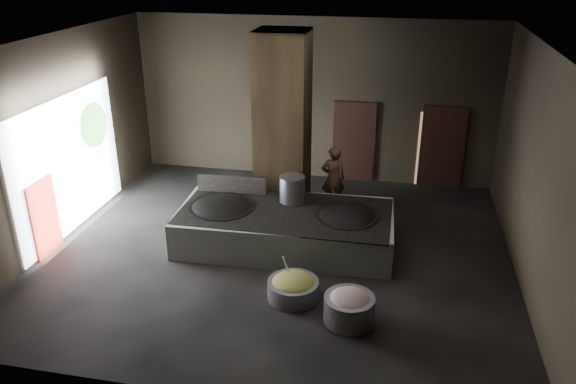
% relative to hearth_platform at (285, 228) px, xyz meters
% --- Properties ---
extents(floor, '(10.00, 9.00, 0.10)m').
position_rel_hearth_platform_xyz_m(floor, '(-0.09, -0.32, -0.46)').
color(floor, black).
rests_on(floor, ground).
extents(ceiling, '(10.00, 9.00, 0.10)m').
position_rel_hearth_platform_xyz_m(ceiling, '(-0.09, -0.32, 4.14)').
color(ceiling, black).
rests_on(ceiling, back_wall).
extents(back_wall, '(10.00, 0.10, 4.50)m').
position_rel_hearth_platform_xyz_m(back_wall, '(-0.09, 4.23, 1.84)').
color(back_wall, black).
rests_on(back_wall, ground).
extents(front_wall, '(10.00, 0.10, 4.50)m').
position_rel_hearth_platform_xyz_m(front_wall, '(-0.09, -4.87, 1.84)').
color(front_wall, black).
rests_on(front_wall, ground).
extents(left_wall, '(0.10, 9.00, 4.50)m').
position_rel_hearth_platform_xyz_m(left_wall, '(-5.14, -0.32, 1.84)').
color(left_wall, black).
rests_on(left_wall, ground).
extents(right_wall, '(0.10, 9.00, 4.50)m').
position_rel_hearth_platform_xyz_m(right_wall, '(4.96, -0.32, 1.84)').
color(right_wall, black).
rests_on(right_wall, ground).
extents(pillar, '(1.20, 1.20, 4.50)m').
position_rel_hearth_platform_xyz_m(pillar, '(-0.39, 1.58, 1.84)').
color(pillar, black).
rests_on(pillar, ground).
extents(hearth_platform, '(4.81, 2.44, 0.82)m').
position_rel_hearth_platform_xyz_m(hearth_platform, '(0.00, 0.00, 0.00)').
color(hearth_platform, silver).
rests_on(hearth_platform, ground).
extents(platform_cap, '(4.62, 2.22, 0.03)m').
position_rel_hearth_platform_xyz_m(platform_cap, '(0.00, 0.00, 0.40)').
color(platform_cap, black).
rests_on(platform_cap, hearth_platform).
extents(wok_left, '(1.49, 1.49, 0.41)m').
position_rel_hearth_platform_xyz_m(wok_left, '(-1.45, -0.05, 0.34)').
color(wok_left, black).
rests_on(wok_left, hearth_platform).
extents(wok_left_rim, '(1.52, 1.52, 0.05)m').
position_rel_hearth_platform_xyz_m(wok_left_rim, '(-1.45, -0.05, 0.41)').
color(wok_left_rim, black).
rests_on(wok_left_rim, hearth_platform).
extents(wok_right, '(1.39, 1.39, 0.39)m').
position_rel_hearth_platform_xyz_m(wok_right, '(1.35, 0.05, 0.34)').
color(wok_right, black).
rests_on(wok_right, hearth_platform).
extents(wok_right_rim, '(1.42, 1.42, 0.05)m').
position_rel_hearth_platform_xyz_m(wok_right_rim, '(1.35, 0.05, 0.41)').
color(wok_right_rim, black).
rests_on(wok_right_rim, hearth_platform).
extents(stock_pot, '(0.57, 0.57, 0.62)m').
position_rel_hearth_platform_xyz_m(stock_pot, '(0.05, 0.55, 0.72)').
color(stock_pot, '#ACB0B4').
rests_on(stock_pot, hearth_platform).
extents(splash_guard, '(1.64, 0.13, 0.41)m').
position_rel_hearth_platform_xyz_m(splash_guard, '(-1.45, 0.75, 0.62)').
color(splash_guard, black).
rests_on(splash_guard, hearth_platform).
extents(cook, '(0.68, 0.52, 1.66)m').
position_rel_hearth_platform_xyz_m(cook, '(0.79, 2.11, 0.42)').
color(cook, brown).
rests_on(cook, ground).
extents(veg_basin, '(1.16, 1.16, 0.36)m').
position_rel_hearth_platform_xyz_m(veg_basin, '(0.58, -2.03, -0.23)').
color(veg_basin, gray).
rests_on(veg_basin, ground).
extents(veg_fill, '(0.81, 0.81, 0.25)m').
position_rel_hearth_platform_xyz_m(veg_fill, '(0.58, -2.03, -0.06)').
color(veg_fill, '#7B9D4C').
rests_on(veg_fill, veg_basin).
extents(ladle, '(0.12, 0.39, 0.70)m').
position_rel_hearth_platform_xyz_m(ladle, '(0.43, -1.88, 0.14)').
color(ladle, '#ACB0B4').
rests_on(ladle, veg_basin).
extents(meat_basin, '(1.15, 1.15, 0.50)m').
position_rel_hearth_platform_xyz_m(meat_basin, '(1.70, -2.54, -0.16)').
color(meat_basin, gray).
rests_on(meat_basin, ground).
extents(meat_fill, '(0.75, 0.75, 0.29)m').
position_rel_hearth_platform_xyz_m(meat_fill, '(1.70, -2.54, 0.04)').
color(meat_fill, '#B16D6A').
rests_on(meat_fill, meat_basin).
extents(doorway_near, '(1.18, 0.08, 2.38)m').
position_rel_hearth_platform_xyz_m(doorway_near, '(1.11, 4.13, 0.69)').
color(doorway_near, black).
rests_on(doorway_near, ground).
extents(doorway_near_glow, '(0.86, 0.04, 2.03)m').
position_rel_hearth_platform_xyz_m(doorway_near_glow, '(0.98, 4.18, 0.64)').
color(doorway_near_glow, '#8C6647').
rests_on(doorway_near_glow, ground).
extents(doorway_far, '(1.18, 0.08, 2.38)m').
position_rel_hearth_platform_xyz_m(doorway_far, '(3.51, 4.13, 0.69)').
color(doorway_far, black).
rests_on(doorway_far, ground).
extents(doorway_far_glow, '(0.88, 0.04, 2.09)m').
position_rel_hearth_platform_xyz_m(doorway_far_glow, '(3.30, 4.16, 0.64)').
color(doorway_far_glow, '#8C6647').
rests_on(doorway_far_glow, ground).
extents(left_opening, '(0.04, 4.20, 3.10)m').
position_rel_hearth_platform_xyz_m(left_opening, '(-5.04, -0.12, 1.19)').
color(left_opening, white).
rests_on(left_opening, ground).
extents(pavilion_sliver, '(0.05, 0.90, 1.70)m').
position_rel_hearth_platform_xyz_m(pavilion_sliver, '(-4.97, -1.42, 0.44)').
color(pavilion_sliver, maroon).
rests_on(pavilion_sliver, ground).
extents(tree_silhouette, '(0.28, 1.10, 1.10)m').
position_rel_hearth_platform_xyz_m(tree_silhouette, '(-4.94, 0.98, 1.79)').
color(tree_silhouette, '#194714').
rests_on(tree_silhouette, left_opening).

